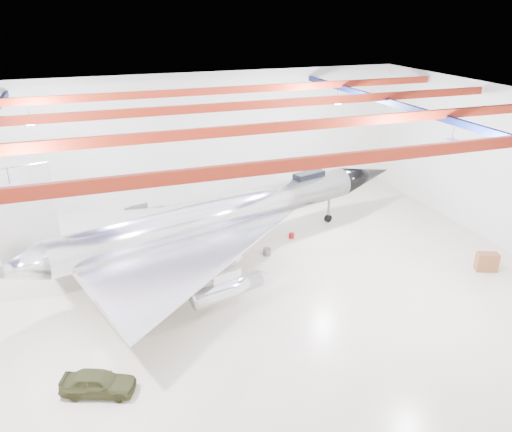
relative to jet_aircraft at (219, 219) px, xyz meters
name	(u,v)px	position (x,y,z in m)	size (l,w,h in m)	color
floor	(228,287)	(-0.63, -4.05, -2.80)	(40.00, 40.00, 0.00)	beige
wall_back	(176,141)	(-0.63, 10.95, 2.70)	(40.00, 40.00, 0.00)	silver
wall_right	(503,168)	(19.37, -4.05, 2.70)	(30.00, 30.00, 0.00)	silver
ceiling	(223,107)	(-0.63, -4.05, 8.20)	(40.00, 40.00, 0.00)	#0A0F38
ceiling_structure	(224,119)	(-0.63, -4.05, 7.52)	(39.50, 29.50, 1.08)	maroon
jet_aircraft	(219,219)	(0.00, 0.00, 0.00)	(30.66, 22.18, 8.55)	silver
jeep	(98,383)	(-8.62, -10.87, -2.24)	(1.32, 3.29, 1.12)	#37391C
desk	(487,262)	(15.80, -7.66, -2.19)	(1.34, 0.67, 1.23)	brown
crate_ply	(133,281)	(-6.11, -1.78, -2.62)	(0.53, 0.43, 0.37)	olive
toolbox_red	(194,229)	(-0.72, 4.81, -2.66)	(0.42, 0.33, 0.29)	#A81014
engine_drum	(267,252)	(3.12, -0.88, -2.56)	(0.54, 0.54, 0.48)	#59595B
crate_small	(84,256)	(-8.82, 2.88, -2.67)	(0.37, 0.30, 0.26)	#59595B
tool_chest	(292,236)	(5.80, 1.06, -2.62)	(0.41, 0.41, 0.37)	#A81014
spares_box	(203,218)	(0.38, 6.45, -2.63)	(0.39, 0.39, 0.35)	#59595B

